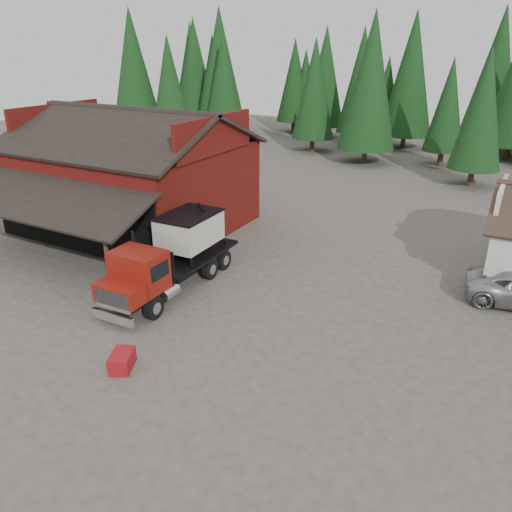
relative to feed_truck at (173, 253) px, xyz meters
The scene contains 8 objects.
ground 5.60m from the feed_truck, 49.04° to the right, with size 120.00×120.00×0.00m, color #4D423C.
red_barn 9.58m from the feed_truck, 141.94° to the left, with size 12.80×13.63×7.18m.
conifer_backdrop 38.17m from the feed_truck, 84.74° to the left, with size 76.00×16.00×16.00m, color black, non-canonical shape.
near_pine_a 30.64m from the feed_truck, 127.66° to the left, with size 4.40×4.40×11.40m.
near_pine_b 27.97m from the feed_truck, 69.92° to the left, with size 3.96×3.96×10.40m.
near_pine_d 30.51m from the feed_truck, 90.97° to the left, with size 5.28×5.28×13.40m.
feed_truck is the anchor object (origin of this frame).
equip_box 6.49m from the feed_truck, 69.18° to the right, with size 0.70×1.10×0.60m, color maroon.
Camera 1 is at (9.86, -12.35, 10.43)m, focal length 35.00 mm.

